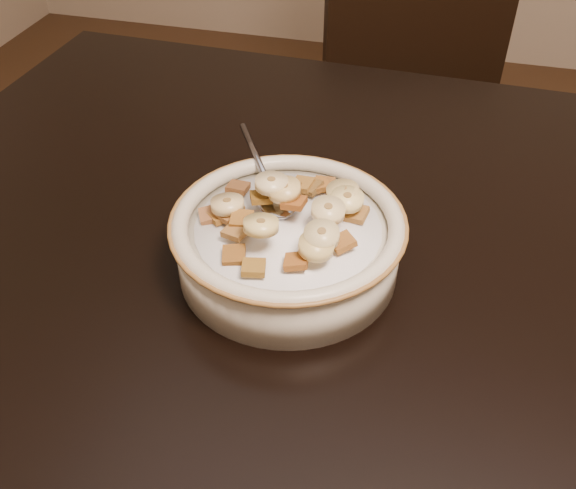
% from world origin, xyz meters
% --- Properties ---
extents(table, '(1.43, 0.94, 0.04)m').
position_xyz_m(table, '(0.00, 0.00, 0.73)').
color(table, black).
rests_on(table, floor).
extents(chair, '(0.56, 0.56, 0.96)m').
position_xyz_m(chair, '(-0.16, 0.78, 0.48)').
color(chair, black).
rests_on(chair, floor).
extents(cereal_bowl, '(0.21, 0.21, 0.05)m').
position_xyz_m(cereal_bowl, '(-0.20, -0.01, 0.78)').
color(cereal_bowl, silver).
rests_on(cereal_bowl, table).
extents(milk, '(0.18, 0.18, 0.00)m').
position_xyz_m(milk, '(-0.20, -0.01, 0.80)').
color(milk, white).
rests_on(milk, cereal_bowl).
extents(spoon, '(0.06, 0.06, 0.01)m').
position_xyz_m(spoon, '(-0.22, 0.02, 0.81)').
color(spoon, gray).
rests_on(spoon, cereal_bowl).
extents(cereal_square_0, '(0.03, 0.03, 0.01)m').
position_xyz_m(cereal_square_0, '(-0.26, -0.00, 0.81)').
color(cereal_square_0, brown).
rests_on(cereal_square_0, milk).
extents(cereal_square_1, '(0.02, 0.02, 0.01)m').
position_xyz_m(cereal_square_1, '(-0.24, -0.02, 0.82)').
color(cereal_square_1, olive).
rests_on(cereal_square_1, milk).
extents(cereal_square_2, '(0.03, 0.03, 0.01)m').
position_xyz_m(cereal_square_2, '(-0.28, -0.01, 0.81)').
color(cereal_square_2, brown).
rests_on(cereal_square_2, milk).
extents(cereal_square_3, '(0.02, 0.02, 0.01)m').
position_xyz_m(cereal_square_3, '(-0.22, -0.08, 0.81)').
color(cereal_square_3, olive).
rests_on(cereal_square_3, milk).
extents(cereal_square_4, '(0.03, 0.03, 0.01)m').
position_xyz_m(cereal_square_4, '(-0.23, 0.01, 0.82)').
color(cereal_square_4, brown).
rests_on(cereal_square_4, milk).
extents(cereal_square_5, '(0.02, 0.02, 0.01)m').
position_xyz_m(cereal_square_5, '(-0.18, -0.06, 0.81)').
color(cereal_square_5, brown).
rests_on(cereal_square_5, milk).
extents(cereal_square_6, '(0.02, 0.02, 0.01)m').
position_xyz_m(cereal_square_6, '(-0.20, 0.05, 0.81)').
color(cereal_square_6, brown).
rests_on(cereal_square_6, milk).
extents(cereal_square_7, '(0.02, 0.02, 0.01)m').
position_xyz_m(cereal_square_7, '(-0.18, 0.06, 0.81)').
color(cereal_square_7, brown).
rests_on(cereal_square_7, milk).
extents(cereal_square_8, '(0.02, 0.03, 0.01)m').
position_xyz_m(cereal_square_8, '(-0.24, -0.06, 0.81)').
color(cereal_square_8, '#8E5017').
rests_on(cereal_square_8, milk).
extents(cereal_square_9, '(0.03, 0.03, 0.01)m').
position_xyz_m(cereal_square_9, '(-0.24, -0.04, 0.81)').
color(cereal_square_9, brown).
rests_on(cereal_square_9, milk).
extents(cereal_square_10, '(0.02, 0.02, 0.01)m').
position_xyz_m(cereal_square_10, '(-0.20, 0.00, 0.82)').
color(cereal_square_10, brown).
rests_on(cereal_square_10, milk).
extents(cereal_square_11, '(0.02, 0.02, 0.01)m').
position_xyz_m(cereal_square_11, '(-0.17, 0.00, 0.81)').
color(cereal_square_11, brown).
rests_on(cereal_square_11, milk).
extents(cereal_square_12, '(0.02, 0.02, 0.01)m').
position_xyz_m(cereal_square_12, '(-0.15, 0.02, 0.81)').
color(cereal_square_12, olive).
rests_on(cereal_square_12, milk).
extents(cereal_square_13, '(0.02, 0.02, 0.01)m').
position_xyz_m(cereal_square_13, '(-0.27, 0.03, 0.81)').
color(cereal_square_13, brown).
rests_on(cereal_square_13, milk).
extents(cereal_square_14, '(0.02, 0.02, 0.01)m').
position_xyz_m(cereal_square_14, '(-0.21, 0.04, 0.81)').
color(cereal_square_14, olive).
rests_on(cereal_square_14, milk).
extents(cereal_square_15, '(0.03, 0.03, 0.01)m').
position_xyz_m(cereal_square_15, '(-0.22, 0.05, 0.81)').
color(cereal_square_15, '#8E611A').
rests_on(cereal_square_15, milk).
extents(cereal_square_16, '(0.03, 0.03, 0.01)m').
position_xyz_m(cereal_square_16, '(-0.20, 0.05, 0.81)').
color(cereal_square_16, brown).
rests_on(cereal_square_16, milk).
extents(cereal_square_17, '(0.03, 0.03, 0.01)m').
position_xyz_m(cereal_square_17, '(-0.26, -0.02, 0.81)').
color(cereal_square_17, brown).
rests_on(cereal_square_17, milk).
extents(cereal_square_18, '(0.03, 0.03, 0.01)m').
position_xyz_m(cereal_square_18, '(-0.27, -0.01, 0.81)').
color(cereal_square_18, brown).
rests_on(cereal_square_18, milk).
extents(cereal_square_19, '(0.03, 0.03, 0.01)m').
position_xyz_m(cereal_square_19, '(-0.17, 0.03, 0.81)').
color(cereal_square_19, brown).
rests_on(cereal_square_19, milk).
extents(cereal_square_20, '(0.03, 0.03, 0.01)m').
position_xyz_m(cereal_square_20, '(-0.19, 0.06, 0.81)').
color(cereal_square_20, brown).
rests_on(cereal_square_20, milk).
extents(cereal_square_21, '(0.03, 0.03, 0.01)m').
position_xyz_m(cereal_square_21, '(-0.15, -0.03, 0.81)').
color(cereal_square_21, '#9C611E').
rests_on(cereal_square_21, milk).
extents(banana_slice_0, '(0.03, 0.03, 0.01)m').
position_xyz_m(banana_slice_0, '(-0.26, -0.01, 0.82)').
color(banana_slice_0, '#D3B67B').
rests_on(banana_slice_0, milk).
extents(banana_slice_1, '(0.04, 0.04, 0.01)m').
position_xyz_m(banana_slice_1, '(-0.16, 0.03, 0.82)').
color(banana_slice_1, tan).
rests_on(banana_slice_1, milk).
extents(banana_slice_2, '(0.04, 0.04, 0.02)m').
position_xyz_m(banana_slice_2, '(-0.22, -0.04, 0.83)').
color(banana_slice_2, '#DFC577').
rests_on(banana_slice_2, milk).
extents(banana_slice_3, '(0.04, 0.04, 0.02)m').
position_xyz_m(banana_slice_3, '(-0.17, -0.00, 0.83)').
color(banana_slice_3, '#E4CB88').
rests_on(banana_slice_3, milk).
extents(banana_slice_4, '(0.03, 0.03, 0.01)m').
position_xyz_m(banana_slice_4, '(-0.16, 0.02, 0.82)').
color(banana_slice_4, '#FCDF8B').
rests_on(banana_slice_4, milk).
extents(banana_slice_5, '(0.04, 0.04, 0.02)m').
position_xyz_m(banana_slice_5, '(-0.17, -0.04, 0.83)').
color(banana_slice_5, '#CCC283').
rests_on(banana_slice_5, milk).
extents(banana_slice_6, '(0.03, 0.03, 0.02)m').
position_xyz_m(banana_slice_6, '(-0.21, 0.01, 0.83)').
color(banana_slice_6, '#F4CE7B').
rests_on(banana_slice_6, milk).
extents(banana_slice_7, '(0.04, 0.04, 0.01)m').
position_xyz_m(banana_slice_7, '(-0.17, -0.05, 0.82)').
color(banana_slice_7, '#EDD378').
rests_on(banana_slice_7, milk).
extents(banana_slice_8, '(0.04, 0.04, 0.01)m').
position_xyz_m(banana_slice_8, '(-0.23, 0.01, 0.83)').
color(banana_slice_8, beige).
rests_on(banana_slice_8, milk).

